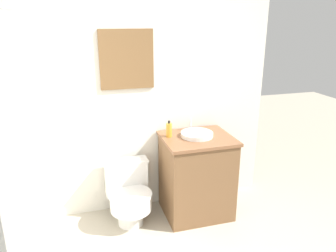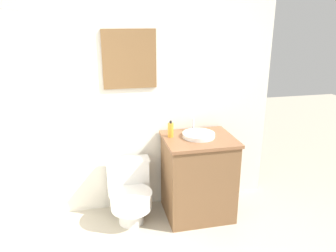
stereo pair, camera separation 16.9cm
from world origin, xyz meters
TOP-DOWN VIEW (x-y plane):
  - wall_back at (0.00, 1.86)m, footprint 3.49×0.07m
  - toilet at (0.23, 1.58)m, footprint 0.43×0.52m
  - vanity at (0.90, 1.54)m, footprint 0.67×0.57m
  - sink at (0.90, 1.56)m, footprint 0.31×0.34m
  - soap_bottle at (0.64, 1.62)m, footprint 0.06×0.06m

SIDE VIEW (x-z plane):
  - toilet at x=0.23m, z-range 0.00..0.59m
  - vanity at x=0.90m, z-range 0.00..0.82m
  - sink at x=0.90m, z-range 0.78..0.91m
  - soap_bottle at x=0.64m, z-range 0.81..0.97m
  - wall_back at x=0.00m, z-range 0.00..2.50m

